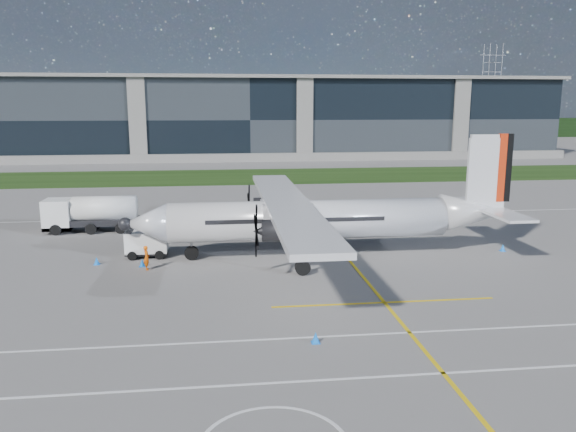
% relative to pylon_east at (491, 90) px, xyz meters
% --- Properties ---
extents(ground, '(400.00, 400.00, 0.00)m').
position_rel_pylon_east_xyz_m(ground, '(-85.00, -110.00, -15.00)').
color(ground, slate).
rests_on(ground, ground).
extents(grass_strip, '(400.00, 18.00, 0.04)m').
position_rel_pylon_east_xyz_m(grass_strip, '(-85.00, -102.00, -14.98)').
color(grass_strip, '#18330E').
rests_on(grass_strip, ground).
extents(terminal_building, '(120.00, 20.00, 15.00)m').
position_rel_pylon_east_xyz_m(terminal_building, '(-85.00, -70.00, -7.50)').
color(terminal_building, black).
rests_on(terminal_building, ground).
extents(tree_line, '(400.00, 6.00, 6.00)m').
position_rel_pylon_east_xyz_m(tree_line, '(-85.00, -10.00, -12.00)').
color(tree_line, black).
rests_on(tree_line, ground).
extents(pylon_east, '(9.00, 4.60, 30.00)m').
position_rel_pylon_east_xyz_m(pylon_east, '(0.00, 0.00, 0.00)').
color(pylon_east, gray).
rests_on(pylon_east, ground).
extents(yellow_taxiway_centerline, '(0.20, 70.00, 0.01)m').
position_rel_pylon_east_xyz_m(yellow_taxiway_centerline, '(-82.00, -140.00, -14.99)').
color(yellow_taxiway_centerline, yellow).
rests_on(yellow_taxiway_centerline, ground).
extents(white_lane_line, '(90.00, 0.15, 0.01)m').
position_rel_pylon_east_xyz_m(white_lane_line, '(-85.00, -164.00, -14.99)').
color(white_lane_line, white).
rests_on(white_lane_line, ground).
extents(turboprop_aircraft, '(26.71, 27.70, 8.31)m').
position_rel_pylon_east_xyz_m(turboprop_aircraft, '(-83.61, -146.37, -10.85)').
color(turboprop_aircraft, silver).
rests_on(turboprop_aircraft, ground).
extents(fuel_tanker_truck, '(7.78, 2.53, 2.92)m').
position_rel_pylon_east_xyz_m(fuel_tanker_truck, '(-101.63, -136.62, -13.54)').
color(fuel_tanker_truck, white).
rests_on(fuel_tanker_truck, ground).
extents(baggage_tug, '(2.99, 1.80, 1.80)m').
position_rel_pylon_east_xyz_m(baggage_tug, '(-95.59, -145.16, -14.10)').
color(baggage_tug, white).
rests_on(baggage_tug, ground).
extents(ground_crew_person, '(0.69, 0.83, 1.78)m').
position_rel_pylon_east_xyz_m(ground_crew_person, '(-95.22, -148.35, -14.11)').
color(ground_crew_person, '#F25907').
rests_on(ground_crew_person, ground).
extents(safety_cone_portwing, '(0.36, 0.36, 0.50)m').
position_rel_pylon_east_xyz_m(safety_cone_portwing, '(-86.46, -160.60, -14.75)').
color(safety_cone_portwing, blue).
rests_on(safety_cone_portwing, ground).
extents(safety_cone_tail, '(0.36, 0.36, 0.50)m').
position_rel_pylon_east_xyz_m(safety_cone_tail, '(-70.57, -146.64, -14.75)').
color(safety_cone_tail, blue).
rests_on(safety_cone_tail, ground).
extents(safety_cone_fwd, '(0.36, 0.36, 0.50)m').
position_rel_pylon_east_xyz_m(safety_cone_fwd, '(-98.64, -146.77, -14.75)').
color(safety_cone_fwd, blue).
rests_on(safety_cone_fwd, ground).
extents(safety_cone_nose_port, '(0.36, 0.36, 0.50)m').
position_rel_pylon_east_xyz_m(safety_cone_nose_port, '(-95.62, -147.59, -14.75)').
color(safety_cone_nose_port, blue).
rests_on(safety_cone_nose_port, ground).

